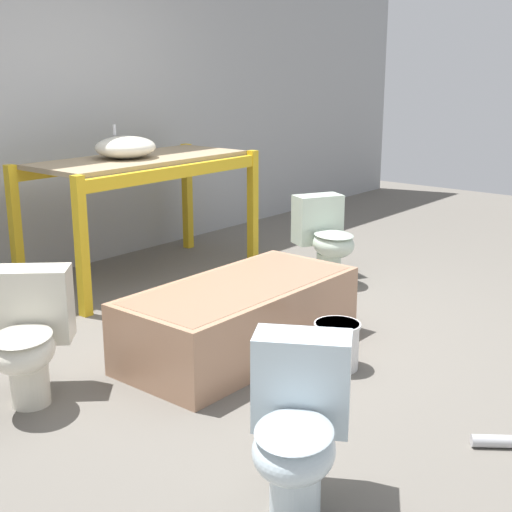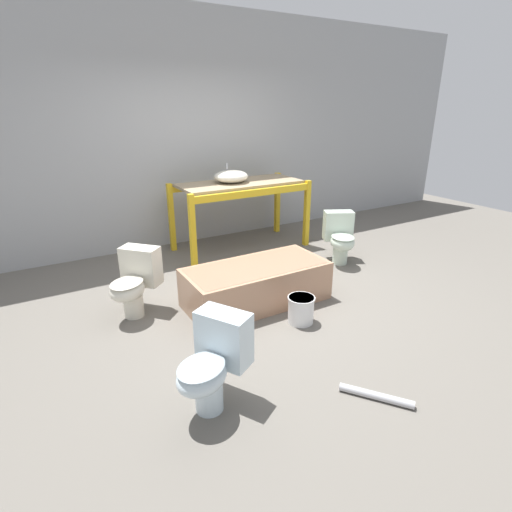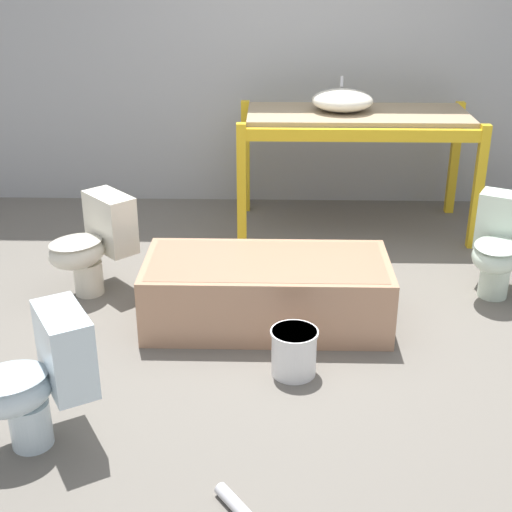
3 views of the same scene
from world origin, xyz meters
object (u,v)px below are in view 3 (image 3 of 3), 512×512
(toilet_extra, at_px, (37,376))
(bucket_white, at_px, (293,351))
(bathtub_main, at_px, (267,287))
(toilet_near, at_px, (501,244))
(sink_basin, at_px, (342,100))
(toilet_far, at_px, (93,242))

(toilet_extra, xyz_separation_m, bucket_white, (1.19, 0.60, -0.22))
(bathtub_main, distance_m, toilet_near, 1.59)
(toilet_near, relative_size, bucket_white, 2.47)
(sink_basin, relative_size, toilet_far, 0.73)
(toilet_far, distance_m, bucket_white, 1.64)
(sink_basin, bearing_deg, toilet_far, -144.33)
(toilet_near, bearing_deg, sink_basin, 156.39)
(bucket_white, bearing_deg, toilet_far, 143.07)
(toilet_far, height_order, bucket_white, toilet_far)
(bathtub_main, xyz_separation_m, toilet_extra, (-1.03, -1.17, 0.12))
(toilet_extra, distance_m, bucket_white, 1.35)
(sink_basin, bearing_deg, toilet_near, -50.86)
(sink_basin, bearing_deg, bucket_white, -100.55)
(toilet_far, bearing_deg, bucket_white, 10.07)
(sink_basin, relative_size, bucket_white, 1.79)
(bucket_white, bearing_deg, bathtub_main, 104.70)
(toilet_extra, bearing_deg, sink_basin, 120.04)
(toilet_extra, height_order, bucket_white, toilet_extra)
(toilet_far, bearing_deg, toilet_near, 47.79)
(toilet_near, xyz_separation_m, toilet_extra, (-2.56, -1.61, 0.00))
(toilet_extra, bearing_deg, toilet_far, 153.80)
(toilet_near, distance_m, toilet_far, 2.68)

